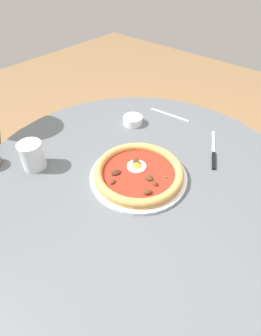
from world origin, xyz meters
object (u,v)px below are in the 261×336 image
at_px(water_glass, 33,157).
at_px(ramekin_capers, 133,120).
at_px(pizza_on_plate, 139,172).
at_px(fork_utensil, 170,115).
at_px(steak_knife, 214,154).
at_px(dining_table, 138,209).

relative_size(water_glass, ramekin_capers, 1.19).
distance_m(pizza_on_plate, ramekin_capers, 0.30).
distance_m(pizza_on_plate, fork_utensil, 0.39).
xyz_separation_m(water_glass, ramekin_capers, (0.08, 0.40, -0.02)).
xyz_separation_m(steak_knife, fork_utensil, (-0.26, 0.12, -0.00)).
height_order(dining_table, water_glass, water_glass).
bearing_deg(pizza_on_plate, dining_table, -79.06).
distance_m(dining_table, fork_utensil, 0.42).
height_order(pizza_on_plate, steak_knife, pizza_on_plate).
xyz_separation_m(pizza_on_plate, water_glass, (-0.29, -0.18, 0.02)).
distance_m(pizza_on_plate, water_glass, 0.34).
xyz_separation_m(dining_table, ramekin_capers, (-0.21, 0.22, 0.18)).
height_order(dining_table, pizza_on_plate, pizza_on_plate).
xyz_separation_m(dining_table, fork_utensil, (-0.14, 0.37, 0.16)).
relative_size(pizza_on_plate, fork_utensil, 1.72).
height_order(ramekin_capers, fork_utensil, ramekin_capers).
relative_size(pizza_on_plate, water_glass, 3.37).
height_order(dining_table, ramekin_capers, ramekin_capers).
xyz_separation_m(steak_knife, ramekin_capers, (-0.34, -0.03, 0.01)).
bearing_deg(ramekin_capers, water_glass, -100.88).
distance_m(water_glass, fork_utensil, 0.57).
bearing_deg(water_glass, steak_knife, 46.17).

